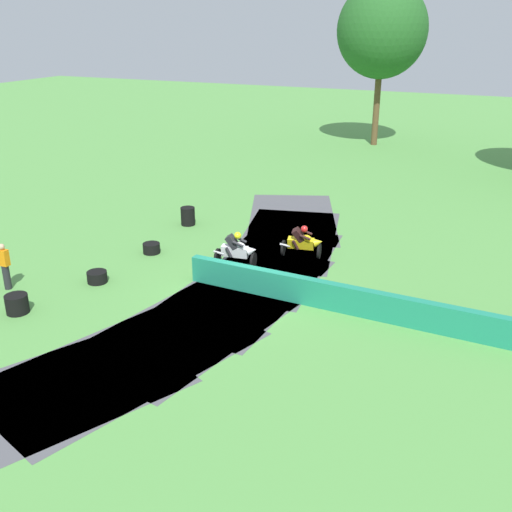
{
  "coord_description": "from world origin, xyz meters",
  "views": [
    {
      "loc": [
        7.75,
        -16.57,
        8.61
      ],
      "look_at": [
        -0.0,
        0.96,
        0.9
      ],
      "focal_mm": 41.8,
      "sensor_mm": 36.0,
      "label": 1
    }
  ],
  "objects_px": {
    "motorcycle_lead_white": "(237,250)",
    "tire_stack_mid_a": "(97,277)",
    "tire_stack_mid_b": "(151,248)",
    "tire_stack_far": "(188,216)",
    "track_marshal": "(5,266)",
    "tire_stack_near": "(17,304)",
    "motorcycle_chase_yellow": "(303,242)"
  },
  "relations": [
    {
      "from": "motorcycle_lead_white",
      "to": "tire_stack_mid_a",
      "type": "bearing_deg",
      "value": -139.83
    },
    {
      "from": "tire_stack_mid_a",
      "to": "tire_stack_mid_b",
      "type": "distance_m",
      "value": 3.13
    },
    {
      "from": "tire_stack_mid_a",
      "to": "tire_stack_far",
      "type": "height_order",
      "value": "tire_stack_far"
    },
    {
      "from": "motorcycle_lead_white",
      "to": "track_marshal",
      "type": "xyz_separation_m",
      "value": [
        -6.29,
        -4.91,
        0.16
      ]
    },
    {
      "from": "motorcycle_lead_white",
      "to": "tire_stack_mid_b",
      "type": "xyz_separation_m",
      "value": [
        -3.65,
        -0.12,
        -0.46
      ]
    },
    {
      "from": "tire_stack_mid_a",
      "to": "tire_stack_mid_b",
      "type": "xyz_separation_m",
      "value": [
        0.19,
        3.12,
        -0.0
      ]
    },
    {
      "from": "motorcycle_lead_white",
      "to": "tire_stack_mid_a",
      "type": "height_order",
      "value": "motorcycle_lead_white"
    },
    {
      "from": "track_marshal",
      "to": "tire_stack_near",
      "type": "bearing_deg",
      "value": -36.99
    },
    {
      "from": "motorcycle_chase_yellow",
      "to": "tire_stack_near",
      "type": "bearing_deg",
      "value": -129.74
    },
    {
      "from": "tire_stack_mid_b",
      "to": "tire_stack_far",
      "type": "distance_m",
      "value": 3.59
    },
    {
      "from": "motorcycle_lead_white",
      "to": "tire_stack_mid_b",
      "type": "distance_m",
      "value": 3.69
    },
    {
      "from": "tire_stack_mid_a",
      "to": "tire_stack_mid_b",
      "type": "height_order",
      "value": "same"
    },
    {
      "from": "motorcycle_lead_white",
      "to": "tire_stack_far",
      "type": "relative_size",
      "value": 2.1
    },
    {
      "from": "tire_stack_mid_a",
      "to": "track_marshal",
      "type": "bearing_deg",
      "value": -145.86
    },
    {
      "from": "motorcycle_lead_white",
      "to": "tire_stack_near",
      "type": "distance_m",
      "value": 7.71
    },
    {
      "from": "tire_stack_near",
      "to": "tire_stack_mid_b",
      "type": "distance_m",
      "value": 6.09
    },
    {
      "from": "tire_stack_mid_a",
      "to": "track_marshal",
      "type": "distance_m",
      "value": 3.02
    },
    {
      "from": "tire_stack_far",
      "to": "tire_stack_mid_a",
      "type": "bearing_deg",
      "value": -88.2
    },
    {
      "from": "motorcycle_chase_yellow",
      "to": "motorcycle_lead_white",
      "type": "bearing_deg",
      "value": -136.75
    },
    {
      "from": "motorcycle_lead_white",
      "to": "tire_stack_near",
      "type": "relative_size",
      "value": 2.39
    },
    {
      "from": "motorcycle_chase_yellow",
      "to": "tire_stack_mid_b",
      "type": "relative_size",
      "value": 2.55
    },
    {
      "from": "motorcycle_chase_yellow",
      "to": "track_marshal",
      "type": "distance_m",
      "value": 10.61
    },
    {
      "from": "tire_stack_mid_b",
      "to": "tire_stack_mid_a",
      "type": "bearing_deg",
      "value": -93.52
    },
    {
      "from": "tire_stack_far",
      "to": "track_marshal",
      "type": "xyz_separation_m",
      "value": [
        -2.24,
        -8.34,
        0.42
      ]
    },
    {
      "from": "motorcycle_chase_yellow",
      "to": "tire_stack_mid_a",
      "type": "height_order",
      "value": "motorcycle_chase_yellow"
    },
    {
      "from": "tire_stack_mid_a",
      "to": "tire_stack_far",
      "type": "distance_m",
      "value": 6.69
    },
    {
      "from": "tire_stack_mid_b",
      "to": "tire_stack_far",
      "type": "relative_size",
      "value": 0.83
    },
    {
      "from": "motorcycle_lead_white",
      "to": "motorcycle_chase_yellow",
      "type": "distance_m",
      "value": 2.64
    },
    {
      "from": "motorcycle_lead_white",
      "to": "tire_stack_near",
      "type": "height_order",
      "value": "motorcycle_lead_white"
    },
    {
      "from": "motorcycle_lead_white",
      "to": "motorcycle_chase_yellow",
      "type": "height_order",
      "value": "motorcycle_lead_white"
    },
    {
      "from": "motorcycle_chase_yellow",
      "to": "tire_stack_far",
      "type": "relative_size",
      "value": 2.12
    },
    {
      "from": "motorcycle_lead_white",
      "to": "track_marshal",
      "type": "bearing_deg",
      "value": -142.06
    }
  ]
}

